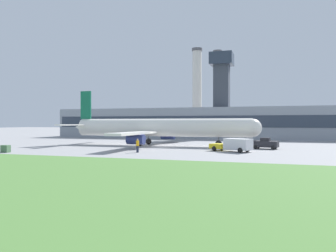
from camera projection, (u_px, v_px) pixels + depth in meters
ground_plane at (160, 147)px, 53.72m from camera, size 400.00×400.00×0.00m
terminal_building at (203, 122)px, 86.67m from camera, size 79.03×13.78×22.08m
smokestack_left at (197, 90)px, 124.67m from camera, size 3.98×3.98×32.37m
smokestack_right at (218, 92)px, 118.66m from camera, size 3.24×3.24×30.23m
airplane at (158, 128)px, 56.96m from camera, size 34.10×30.12×9.90m
pushback_tug at (265, 144)px, 49.68m from camera, size 4.01×2.94×1.70m
baggage_truck at (234, 145)px, 44.81m from camera, size 6.18×4.28×1.81m
ground_crew_person at (138, 145)px, 43.67m from camera, size 0.49×0.49×1.83m
utility_cabinet at (6, 149)px, 43.62m from camera, size 1.07×0.74×0.98m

